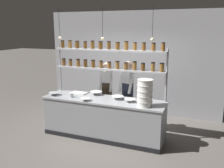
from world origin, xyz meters
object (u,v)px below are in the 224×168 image
object	(u,v)px
prep_bowl_near_right	(118,98)
serving_cup_by_board	(71,95)
serving_cup_front	(147,99)
container_stack	(145,93)
prep_bowl_near_left	(54,94)
chef_left	(107,90)
spice_shelf_unit	(109,60)
prep_bowl_center_back	(96,93)
prep_bowl_center_front	(130,101)
prep_bowl_far_left	(85,99)
cutting_board	(79,93)
chef_center	(128,90)

from	to	relation	value
prep_bowl_near_right	serving_cup_by_board	bearing A→B (deg)	-166.45
serving_cup_by_board	serving_cup_front	bearing A→B (deg)	12.82
container_stack	prep_bowl_near_left	size ratio (longest dim) A/B	2.20
prep_bowl_near_left	serving_cup_front	xyz separation A→B (m)	(2.19, 0.39, 0.01)
chef_left	prep_bowl_near_right	size ratio (longest dim) A/B	6.04
prep_bowl_near_right	serving_cup_front	world-z (taller)	serving_cup_front
spice_shelf_unit	container_stack	bearing A→B (deg)	-26.97
spice_shelf_unit	chef_left	xyz separation A→B (m)	(-0.23, 0.39, -0.81)
prep_bowl_center_back	container_stack	bearing A→B (deg)	-18.69
prep_bowl_center_front	prep_bowl_center_back	bearing A→B (deg)	164.10
container_stack	prep_bowl_center_back	world-z (taller)	container_stack
serving_cup_front	prep_bowl_center_back	bearing A→B (deg)	178.65
container_stack	prep_bowl_far_left	xyz separation A→B (m)	(-1.32, -0.10, -0.26)
cutting_board	prep_bowl_near_right	xyz separation A→B (m)	(1.07, -0.12, 0.02)
chef_left	chef_center	size ratio (longest dim) A/B	0.96
prep_bowl_center_front	serving_cup_front	distance (m)	0.41
chef_left	container_stack	size ratio (longest dim) A/B	2.92
chef_center	serving_cup_front	distance (m)	0.72
cutting_board	prep_bowl_near_left	distance (m)	0.61
prep_bowl_center_back	serving_cup_front	xyz separation A→B (m)	(1.27, -0.03, 0.00)
prep_bowl_near_right	serving_cup_by_board	xyz separation A→B (m)	(-1.05, -0.25, 0.01)
cutting_board	prep_bowl_far_left	distance (m)	0.68
prep_bowl_near_right	prep_bowl_far_left	world-z (taller)	prep_bowl_near_right
chef_left	serving_cup_by_board	size ratio (longest dim) A/B	17.72
prep_bowl_far_left	serving_cup_by_board	bearing A→B (deg)	163.40
prep_bowl_center_front	prep_bowl_near_right	xyz separation A→B (m)	(-0.32, 0.10, 0.00)
chef_left	prep_bowl_far_left	distance (m)	1.00
cutting_board	serving_cup_by_board	distance (m)	0.38
spice_shelf_unit	serving_cup_by_board	size ratio (longest dim) A/B	29.28
prep_bowl_near_left	chef_left	bearing A→B (deg)	40.63
prep_bowl_far_left	serving_cup_front	size ratio (longest dim) A/B	2.68
spice_shelf_unit	prep_bowl_far_left	world-z (taller)	spice_shelf_unit
prep_bowl_center_front	prep_bowl_center_back	size ratio (longest dim) A/B	0.82
container_stack	prep_bowl_center_front	size ratio (longest dim) A/B	2.33
chef_center	serving_cup_front	bearing A→B (deg)	-17.20
chef_center	prep_bowl_center_back	distance (m)	0.78
prep_bowl_center_back	prep_bowl_near_left	bearing A→B (deg)	-155.38
prep_bowl_center_front	spice_shelf_unit	bearing A→B (deg)	151.95
prep_bowl_far_left	serving_cup_front	bearing A→B (deg)	22.18
serving_cup_by_board	chef_center	bearing A→B (deg)	35.49
spice_shelf_unit	chef_left	bearing A→B (deg)	120.31
container_stack	prep_bowl_near_right	bearing A→B (deg)	158.10
spice_shelf_unit	prep_bowl_far_left	size ratio (longest dim) A/B	12.34
container_stack	serving_cup_front	bearing A→B (deg)	97.02
prep_bowl_far_left	prep_bowl_near_left	bearing A→B (deg)	172.06
prep_bowl_near_left	prep_bowl_center_back	bearing A→B (deg)	24.62
cutting_board	prep_bowl_center_front	bearing A→B (deg)	-9.32
container_stack	serving_cup_by_board	xyz separation A→B (m)	(-1.76, 0.03, -0.24)
chef_left	prep_bowl_center_back	distance (m)	0.46
prep_bowl_center_back	chef_left	bearing A→B (deg)	78.02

